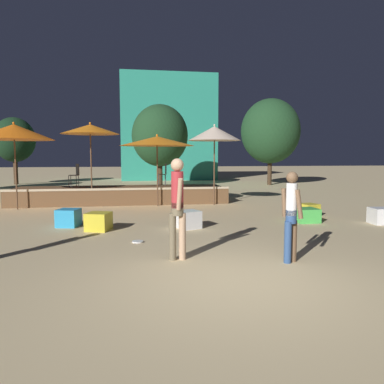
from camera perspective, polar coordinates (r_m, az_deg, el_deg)
ground_plane at (r=5.86m, az=7.20°, el=-13.55°), size 120.00×120.00×0.00m
wooden_deck at (r=15.71m, az=-10.76°, el=-0.41°), size 8.50×2.52×0.68m
patio_umbrella_0 at (r=14.22m, az=-5.34°, el=7.72°), size 2.81×2.81×2.72m
patio_umbrella_1 at (r=14.59m, az=-15.25°, el=9.20°), size 2.15×2.15×3.15m
patio_umbrella_2 at (r=14.63m, az=-25.49°, el=8.25°), size 2.71×2.71×3.09m
patio_umbrella_3 at (r=14.58m, az=3.43°, el=8.89°), size 2.03×2.03×3.12m
cube_seat_0 at (r=9.91m, az=-14.05°, el=-4.38°), size 0.71×0.71×0.46m
cube_seat_1 at (r=9.90m, az=-0.55°, el=-4.21°), size 0.69×0.69×0.47m
cube_seat_2 at (r=12.51m, az=17.38°, el=-2.60°), size 0.63×0.63×0.38m
cube_seat_3 at (r=10.67m, az=-18.30°, el=-3.75°), size 0.66×0.66×0.48m
cube_seat_4 at (r=11.81m, az=26.85°, el=-3.26°), size 0.60×0.60×0.45m
cube_seat_5 at (r=11.32m, az=16.99°, el=-3.39°), size 0.64×0.64×0.40m
person_0 at (r=6.81m, az=-2.24°, el=-1.78°), size 0.31×0.58×1.86m
person_1 at (r=6.90m, az=14.88°, el=-3.32°), size 0.30×0.44×1.63m
bistro_chair_0 at (r=15.66m, az=-17.31°, el=2.81°), size 0.45×0.45×0.90m
bistro_chair_1 at (r=15.63m, az=-4.30°, el=3.04°), size 0.41×0.41×0.90m
frisbee_disc at (r=8.43m, az=-8.28°, el=-7.49°), size 0.25×0.25×0.03m
background_tree_0 at (r=25.09m, az=11.86°, el=9.04°), size 3.80×3.80×5.58m
background_tree_1 at (r=27.50m, az=-25.46°, el=7.18°), size 2.66×2.66×4.42m
background_tree_3 at (r=22.99m, az=-4.91°, el=8.55°), size 3.40×3.40×4.99m
distant_building at (r=30.52m, az=-3.68°, el=9.68°), size 7.43×3.58×8.22m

